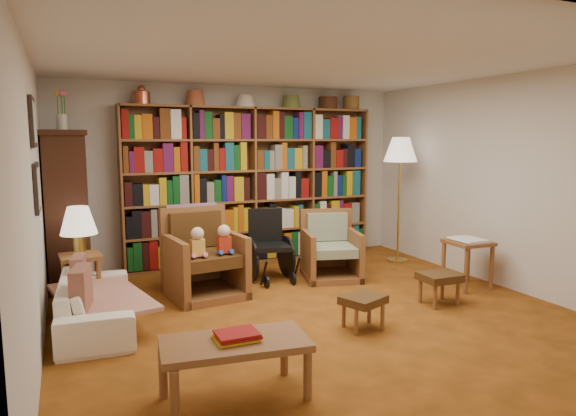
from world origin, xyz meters
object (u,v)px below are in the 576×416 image
side_table_lamp (81,267)px  footstool_a (363,302)px  coffee_table (235,348)px  wheelchair (269,248)px  footstool_b (439,279)px  side_table_papers (468,249)px  armchair_sage (328,252)px  sofa (96,302)px  armchair_leather (202,259)px  floor_lamp (400,155)px

side_table_lamp → footstool_a: bearing=-38.2°
side_table_lamp → coffee_table: side_table_lamp is taller
coffee_table → footstool_a: bearing=27.1°
footstool_a → side_table_lamp: bearing=141.8°
wheelchair → footstool_b: 2.11m
side_table_papers → armchair_sage: bearing=139.6°
sofa → coffee_table: (0.78, -1.84, 0.13)m
side_table_lamp → footstool_b: (3.50, -1.58, -0.12)m
wheelchair → side_table_papers: wheelchair is taller
side_table_lamp → armchair_leather: (1.28, -0.17, 0.00)m
wheelchair → footstool_a: bearing=-84.9°
floor_lamp → footstool_b: 2.31m
side_table_papers → footstool_a: side_table_papers is taller
floor_lamp → footstool_b: floor_lamp is taller
armchair_leather → coffee_table: armchair_leather is taller
floor_lamp → footstool_b: size_ratio=4.37×
sofa → coffee_table: size_ratio=1.55×
armchair_leather → footstool_a: 2.02m
armchair_leather → side_table_lamp: bearing=172.3°
floor_lamp → side_table_papers: floor_lamp is taller
armchair_sage → footstool_b: (0.57, -1.46, -0.05)m
armchair_leather → coffee_table: bearing=-99.3°
sofa → armchair_leather: (1.18, 0.61, 0.17)m
coffee_table → footstool_b: bearing=21.9°
armchair_sage → sofa: bearing=-166.6°
footstool_a → footstool_b: footstool_b is taller
armchair_leather → floor_lamp: 3.20m
floor_lamp → footstool_a: 3.08m
side_table_lamp → footstool_a: size_ratio=1.15×
wheelchair → coffee_table: size_ratio=0.85×
side_table_papers → side_table_lamp: bearing=164.0°
armchair_sage → side_table_papers: armchair_sage is taller
side_table_papers → sofa: bearing=174.1°
floor_lamp → side_table_papers: 1.78m
sofa → armchair_sage: (2.83, 0.67, 0.09)m
floor_lamp → coffee_table: size_ratio=1.72×
sofa → side_table_papers: (4.12, -0.42, 0.23)m
sofa → footstool_b: sofa is taller
sofa → armchair_leather: size_ratio=1.61×
armchair_sage → coffee_table: size_ratio=0.83×
armchair_leather → armchair_sage: (1.65, 0.06, -0.08)m
footstool_a → coffee_table: bearing=-152.9°
sofa → footstool_b: size_ratio=3.96×
wheelchair → sofa: bearing=-157.6°
wheelchair → footstool_a: wheelchair is taller
armchair_leather → footstool_a: size_ratio=2.15×
armchair_leather → wheelchair: 0.95m
floor_lamp → footstool_b: (-0.75, -1.79, -1.26)m
armchair_sage → floor_lamp: size_ratio=0.49×
floor_lamp → side_table_papers: (-0.03, -1.42, -1.07)m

